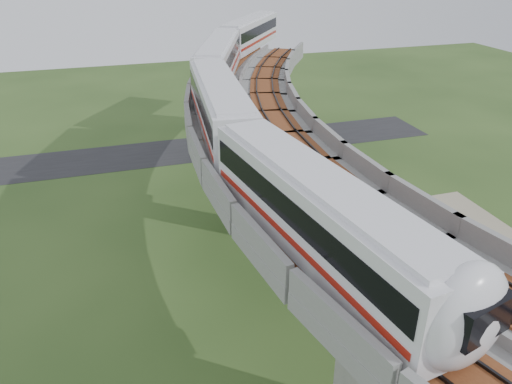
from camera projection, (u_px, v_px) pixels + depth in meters
ground at (274, 305)px, 34.00m from camera, size 160.00×160.00×0.00m
dirt_lot at (467, 285)px, 35.98m from camera, size 18.00×26.00×0.04m
asphalt_road at (192, 149)px, 59.62m from camera, size 60.00×8.00×0.03m
viaduct at (335, 178)px, 30.96m from camera, size 19.58×73.98×11.40m
metro_train at (245, 80)px, 39.79m from camera, size 18.16×59.88×3.64m
fence at (401, 271)px, 36.24m from camera, size 3.87×38.73×1.50m
tree_0 at (304, 143)px, 55.97m from camera, size 1.91×1.91×2.83m
tree_1 at (314, 186)px, 45.44m from camera, size 3.18×3.18×3.66m
tree_2 at (344, 239)px, 37.36m from camera, size 3.03×3.03×3.54m
tree_3 at (408, 318)px, 30.01m from camera, size 2.87×2.87×3.12m
car_white at (455, 323)px, 31.49m from camera, size 1.55×3.39×1.13m
car_dark at (403, 230)px, 41.57m from camera, size 4.61×2.87×1.25m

